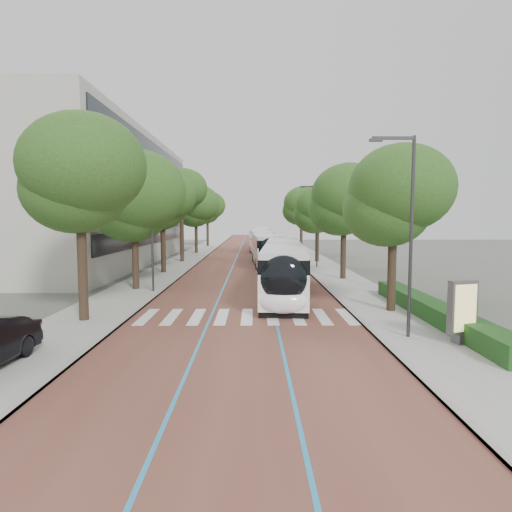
{
  "coord_description": "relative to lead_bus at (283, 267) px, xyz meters",
  "views": [
    {
      "loc": [
        0.52,
        -19.94,
        4.89
      ],
      "look_at": [
        0.7,
        8.48,
        2.4
      ],
      "focal_mm": 30.0,
      "sensor_mm": 36.0,
      "label": 1
    }
  ],
  "objects": [
    {
      "name": "ground",
      "position": [
        -2.56,
        -8.86,
        -1.63
      ],
      "size": [
        160.0,
        160.0,
        0.0
      ],
      "primitive_type": "plane",
      "color": "#51544C",
      "rests_on": "ground"
    },
    {
      "name": "road",
      "position": [
        -2.56,
        31.14,
        -1.62
      ],
      "size": [
        11.0,
        140.0,
        0.02
      ],
      "primitive_type": "cube",
      "color": "brown",
      "rests_on": "ground"
    },
    {
      "name": "sidewalk_left",
      "position": [
        -10.06,
        31.14,
        -1.57
      ],
      "size": [
        4.0,
        140.0,
        0.12
      ],
      "primitive_type": "cube",
      "color": "gray",
      "rests_on": "ground"
    },
    {
      "name": "sidewalk_right",
      "position": [
        4.94,
        31.14,
        -1.57
      ],
      "size": [
        4.0,
        140.0,
        0.12
      ],
      "primitive_type": "cube",
      "color": "gray",
      "rests_on": "ground"
    },
    {
      "name": "kerb_left",
      "position": [
        -8.16,
        31.14,
        -1.57
      ],
      "size": [
        0.2,
        140.0,
        0.14
      ],
      "primitive_type": "cube",
      "color": "gray",
      "rests_on": "ground"
    },
    {
      "name": "kerb_right",
      "position": [
        3.04,
        31.14,
        -1.57
      ],
      "size": [
        0.2,
        140.0,
        0.14
      ],
      "primitive_type": "cube",
      "color": "gray",
      "rests_on": "ground"
    },
    {
      "name": "zebra_crossing",
      "position": [
        -2.36,
        -7.86,
        -1.6
      ],
      "size": [
        10.55,
        3.6,
        0.01
      ],
      "color": "silver",
      "rests_on": "ground"
    },
    {
      "name": "lane_line_left",
      "position": [
        -4.16,
        31.14,
        -1.6
      ],
      "size": [
        0.12,
        126.0,
        0.01
      ],
      "primitive_type": "cube",
      "color": "teal",
      "rests_on": "road"
    },
    {
      "name": "lane_line_right",
      "position": [
        -0.96,
        31.14,
        -1.6
      ],
      "size": [
        0.12,
        126.0,
        0.01
      ],
      "primitive_type": "cube",
      "color": "teal",
      "rests_on": "road"
    },
    {
      "name": "office_building",
      "position": [
        -22.03,
        19.14,
        5.37
      ],
      "size": [
        18.11,
        40.0,
        14.0
      ],
      "color": "#99988E",
      "rests_on": "ground"
    },
    {
      "name": "hedge",
      "position": [
        6.54,
        -8.86,
        -1.11
      ],
      "size": [
        1.2,
        14.0,
        0.8
      ],
      "primitive_type": "cube",
      "color": "#183D15",
      "rests_on": "sidewalk_right"
    },
    {
      "name": "streetlight_near",
      "position": [
        4.06,
        -11.86,
        3.19
      ],
      "size": [
        1.82,
        0.2,
        8.0
      ],
      "color": "#333336",
      "rests_on": "sidewalk_right"
    },
    {
      "name": "streetlight_far",
      "position": [
        4.06,
        13.14,
        3.19
      ],
      "size": [
        1.82,
        0.2,
        8.0
      ],
      "color": "#333336",
      "rests_on": "sidewalk_right"
    },
    {
      "name": "lamp_post_left",
      "position": [
        -8.66,
        -0.86,
        2.49
      ],
      "size": [
        0.14,
        0.14,
        8.0
      ],
      "primitive_type": "cylinder",
      "color": "#333336",
      "rests_on": "sidewalk_left"
    },
    {
      "name": "trees_left",
      "position": [
        -10.06,
        15.84,
        4.89
      ],
      "size": [
        6.46,
        60.67,
        9.84
      ],
      "color": "black",
      "rests_on": "ground"
    },
    {
      "name": "trees_right",
      "position": [
        5.14,
        14.81,
        4.46
      ],
      "size": [
        5.99,
        47.63,
        9.12
      ],
      "color": "black",
      "rests_on": "ground"
    },
    {
      "name": "lead_bus",
      "position": [
        0.0,
        0.0,
        0.0
      ],
      "size": [
        3.75,
        18.52,
        3.2
      ],
      "rotation": [
        0.0,
        0.0,
        -0.07
      ],
      "color": "black",
      "rests_on": "ground"
    },
    {
      "name": "bus_queued_0",
      "position": [
        -0.69,
        15.64,
        -0.0
      ],
      "size": [
        3.06,
        12.5,
        3.2
      ],
      "rotation": [
        0.0,
        0.0,
        0.04
      ],
      "color": "white",
      "rests_on": "ground"
    },
    {
      "name": "bus_queued_1",
      "position": [
        -0.99,
        28.44,
        -0.0
      ],
      "size": [
        3.34,
        12.54,
        3.2
      ],
      "rotation": [
        0.0,
        0.0,
        0.07
      ],
      "color": "white",
      "rests_on": "ground"
    },
    {
      "name": "bus_queued_2",
      "position": [
        -0.68,
        41.68,
        -0.0
      ],
      "size": [
        2.69,
        12.43,
        3.2
      ],
      "rotation": [
        0.0,
        0.0,
        -0.01
      ],
      "color": "white",
      "rests_on": "ground"
    },
    {
      "name": "bus_queued_3",
      "position": [
        -0.3,
        55.75,
        -0.0
      ],
      "size": [
        3.04,
        12.49,
        3.2
      ],
      "rotation": [
        0.0,
        0.0,
        -0.04
      ],
      "color": "white",
      "rests_on": "ground"
    },
    {
      "name": "ad_panel",
      "position": [
        5.95,
        -12.79,
        -0.23
      ],
      "size": [
        1.21,
        0.64,
        2.43
      ],
      "rotation": [
        0.0,
        0.0,
        0.29
      ],
      "color": "#59595B",
      "rests_on": "sidewalk_right"
    }
  ]
}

